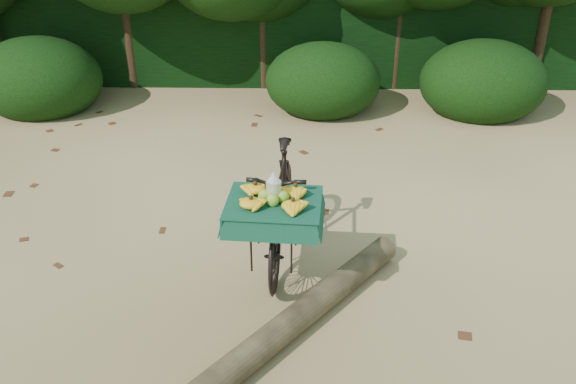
{
  "coord_description": "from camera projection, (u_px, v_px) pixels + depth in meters",
  "views": [
    {
      "loc": [
        1.14,
        -4.93,
        3.53
      ],
      "look_at": [
        1.04,
        -0.03,
        0.86
      ],
      "focal_mm": 38.0,
      "sensor_mm": 36.0,
      "label": 1
    }
  ],
  "objects": [
    {
      "name": "leaf_litter",
      "position": [
        194.0,
        231.0,
        6.6
      ],
      "size": [
        7.0,
        7.3,
        0.01
      ],
      "primitive_type": null,
      "color": "#4D2914",
      "rests_on": "ground"
    },
    {
      "name": "fallen_log",
      "position": [
        275.0,
        336.0,
        4.97
      ],
      "size": [
        2.31,
        2.77,
        0.24
      ],
      "primitive_type": "cylinder",
      "rotation": [
        1.57,
        0.0,
        -0.68
      ],
      "color": "brown",
      "rests_on": "ground"
    },
    {
      "name": "vendor_bicycle",
      "position": [
        281.0,
        206.0,
        5.92
      ],
      "size": [
        0.87,
        1.93,
        1.15
      ],
      "rotation": [
        0.0,
        0.0,
        -0.07
      ],
      "color": "black",
      "rests_on": "ground"
    },
    {
      "name": "ground",
      "position": [
        183.0,
        266.0,
        6.04
      ],
      "size": [
        80.0,
        80.0,
        0.0
      ],
      "primitive_type": "plane",
      "color": "tan",
      "rests_on": "ground"
    },
    {
      "name": "hedge_backdrop",
      "position": [
        238.0,
        25.0,
        11.14
      ],
      "size": [
        26.0,
        1.8,
        1.8
      ],
      "primitive_type": "cube",
      "color": "black",
      "rests_on": "ground"
    },
    {
      "name": "bush_clumps",
      "position": [
        259.0,
        84.0,
        9.59
      ],
      "size": [
        8.8,
        1.7,
        0.9
      ],
      "primitive_type": null,
      "color": "black",
      "rests_on": "ground"
    }
  ]
}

